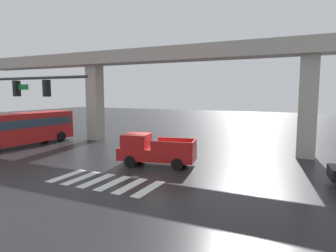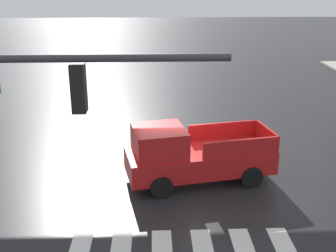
% 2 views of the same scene
% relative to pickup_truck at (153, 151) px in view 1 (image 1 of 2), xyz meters
% --- Properties ---
extents(ground_plane, '(120.00, 120.00, 0.00)m').
position_rel_pickup_truck_xyz_m(ground_plane, '(-0.58, 0.72, -0.99)').
color(ground_plane, '#232326').
extents(crosswalk_stripes, '(6.05, 2.80, 0.01)m').
position_rel_pickup_truck_xyz_m(crosswalk_stripes, '(-0.58, -4.47, -0.98)').
color(crosswalk_stripes, silver).
rests_on(crosswalk_stripes, ground).
extents(elevated_overpass, '(50.00, 2.33, 8.83)m').
position_rel_pickup_truck_xyz_m(elevated_overpass, '(-0.58, 6.96, 6.55)').
color(elevated_overpass, '#ADA89E').
rests_on(elevated_overpass, ground).
extents(pickup_truck, '(5.37, 2.85, 2.08)m').
position_rel_pickup_truck_xyz_m(pickup_truck, '(0.00, 0.00, 0.00)').
color(pickup_truck, red).
rests_on(pickup_truck, ground).
extents(city_bus, '(3.30, 10.94, 2.99)m').
position_rel_pickup_truck_xyz_m(city_bus, '(-14.38, 0.87, 0.73)').
color(city_bus, red).
rests_on(city_bus, ground).
extents(traffic_signal_mast, '(8.69, 0.32, 6.20)m').
position_rel_pickup_truck_xyz_m(traffic_signal_mast, '(-5.93, -6.32, 3.56)').
color(traffic_signal_mast, '#38383D').
rests_on(traffic_signal_mast, ground).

